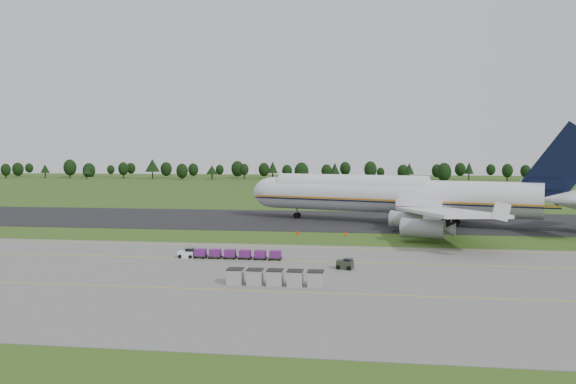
# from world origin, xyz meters

# --- Properties ---
(ground) EXTENTS (600.00, 600.00, 0.00)m
(ground) POSITION_xyz_m (0.00, 0.00, 0.00)
(ground) COLOR #315118
(ground) RESTS_ON ground
(apron) EXTENTS (300.00, 52.00, 0.06)m
(apron) POSITION_xyz_m (0.00, -34.00, 0.03)
(apron) COLOR slate
(apron) RESTS_ON ground
(taxiway) EXTENTS (300.00, 40.00, 0.08)m
(taxiway) POSITION_xyz_m (0.00, 28.00, 0.04)
(taxiway) COLOR black
(taxiway) RESTS_ON ground
(apron_markings) EXTENTS (300.00, 30.20, 0.01)m
(apron_markings) POSITION_xyz_m (0.00, -26.98, 0.06)
(apron_markings) COLOR yellow
(apron_markings) RESTS_ON apron
(tree_line) EXTENTS (523.86, 20.39, 11.96)m
(tree_line) POSITION_xyz_m (-4.59, 219.89, 5.98)
(tree_line) COLOR black
(tree_line) RESTS_ON ground
(aircraft) EXTENTS (77.75, 72.42, 21.85)m
(aircraft) POSITION_xyz_m (22.30, 24.02, 6.24)
(aircraft) COLOR silver
(aircraft) RESTS_ON ground
(baggage_train) EXTENTS (15.49, 1.41, 1.35)m
(baggage_train) POSITION_xyz_m (-5.73, -21.64, 0.80)
(baggage_train) COLOR white
(baggage_train) RESTS_ON apron
(utility_cart) EXTENTS (2.41, 1.81, 1.18)m
(utility_cart) POSITION_xyz_m (11.59, -26.73, 0.64)
(utility_cart) COLOR #2C3424
(utility_cart) RESTS_ON apron
(uld_row) EXTENTS (11.48, 1.88, 1.85)m
(uld_row) POSITION_xyz_m (3.72, -37.08, 0.99)
(uld_row) COLOR #9C9C9C
(uld_row) RESTS_ON apron
(edge_markers) EXTENTS (9.65, 0.30, 0.60)m
(edge_markers) POSITION_xyz_m (6.12, 4.07, 0.27)
(edge_markers) COLOR #FF4308
(edge_markers) RESTS_ON ground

